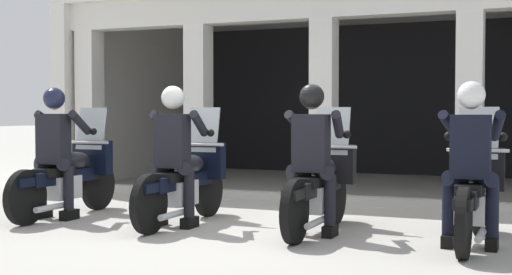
{
  "coord_description": "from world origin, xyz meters",
  "views": [
    {
      "loc": [
        3.11,
        -7.19,
        1.31
      ],
      "look_at": [
        0.0,
        0.25,
        1.0
      ],
      "focal_mm": 49.77,
      "sensor_mm": 36.0,
      "label": 1
    }
  ],
  "objects_px": {
    "police_officer_center_left": "(174,144)",
    "motorcycle_far_right": "(474,193)",
    "motorcycle_center_left": "(186,180)",
    "motorcycle_center_right": "(320,185)",
    "police_officer_far_right": "(471,150)",
    "police_officer_center_right": "(312,146)",
    "police_officer_far_left": "(55,141)",
    "motorcycle_far_left": "(71,176)"
  },
  "relations": [
    {
      "from": "police_officer_far_left",
      "to": "motorcycle_far_right",
      "type": "distance_m",
      "value": 4.85
    },
    {
      "from": "motorcycle_far_right",
      "to": "police_officer_far_left",
      "type": "bearing_deg",
      "value": -176.82
    },
    {
      "from": "police_officer_far_left",
      "to": "police_officer_center_right",
      "type": "bearing_deg",
      "value": -2.75
    },
    {
      "from": "motorcycle_far_left",
      "to": "police_officer_far_right",
      "type": "height_order",
      "value": "police_officer_far_right"
    },
    {
      "from": "police_officer_center_left",
      "to": "motorcycle_center_right",
      "type": "bearing_deg",
      "value": 7.72
    },
    {
      "from": "police_officer_center_left",
      "to": "motorcycle_far_right",
      "type": "relative_size",
      "value": 0.78
    },
    {
      "from": "motorcycle_center_left",
      "to": "police_officer_center_right",
      "type": "height_order",
      "value": "police_officer_center_right"
    },
    {
      "from": "police_officer_far_right",
      "to": "motorcycle_center_right",
      "type": "bearing_deg",
      "value": 166.43
    },
    {
      "from": "motorcycle_center_right",
      "to": "police_officer_center_right",
      "type": "bearing_deg",
      "value": -94.08
    },
    {
      "from": "police_officer_center_left",
      "to": "police_officer_far_right",
      "type": "distance_m",
      "value": 3.21
    },
    {
      "from": "motorcycle_center_left",
      "to": "motorcycle_far_right",
      "type": "bearing_deg",
      "value": -5.12
    },
    {
      "from": "motorcycle_far_left",
      "to": "motorcycle_center_right",
      "type": "distance_m",
      "value": 3.21
    },
    {
      "from": "motorcycle_center_right",
      "to": "police_officer_center_right",
      "type": "relative_size",
      "value": 1.29
    },
    {
      "from": "motorcycle_center_left",
      "to": "police_officer_far_left",
      "type": "bearing_deg",
      "value": -173.45
    },
    {
      "from": "police_officer_center_left",
      "to": "motorcycle_far_right",
      "type": "xyz_separation_m",
      "value": [
        3.21,
        0.26,
        -0.44
      ]
    },
    {
      "from": "motorcycle_far_left",
      "to": "police_officer_far_left",
      "type": "height_order",
      "value": "police_officer_far_left"
    },
    {
      "from": "motorcycle_center_left",
      "to": "motorcycle_far_right",
      "type": "xyz_separation_m",
      "value": [
        3.21,
        -0.02,
        0.0
      ]
    },
    {
      "from": "motorcycle_far_right",
      "to": "police_officer_center_right",
      "type": "bearing_deg",
      "value": -173.59
    },
    {
      "from": "motorcycle_center_right",
      "to": "police_officer_center_left",
      "type": "bearing_deg",
      "value": -171.32
    },
    {
      "from": "motorcycle_center_left",
      "to": "motorcycle_far_right",
      "type": "height_order",
      "value": "same"
    },
    {
      "from": "motorcycle_far_left",
      "to": "motorcycle_center_right",
      "type": "bearing_deg",
      "value": -2.75
    },
    {
      "from": "motorcycle_center_right",
      "to": "motorcycle_far_right",
      "type": "relative_size",
      "value": 1.0
    },
    {
      "from": "motorcycle_far_left",
      "to": "motorcycle_far_right",
      "type": "distance_m",
      "value": 4.81
    },
    {
      "from": "motorcycle_center_left",
      "to": "motorcycle_far_right",
      "type": "relative_size",
      "value": 1.0
    },
    {
      "from": "motorcycle_far_left",
      "to": "police_officer_far_right",
      "type": "relative_size",
      "value": 1.29
    },
    {
      "from": "motorcycle_far_right",
      "to": "police_officer_far_right",
      "type": "distance_m",
      "value": 0.52
    },
    {
      "from": "police_officer_far_left",
      "to": "motorcycle_far_right",
      "type": "height_order",
      "value": "police_officer_far_left"
    },
    {
      "from": "motorcycle_center_right",
      "to": "motorcycle_far_right",
      "type": "distance_m",
      "value": 1.61
    },
    {
      "from": "police_officer_center_left",
      "to": "motorcycle_center_right",
      "type": "height_order",
      "value": "police_officer_center_left"
    },
    {
      "from": "police_officer_far_left",
      "to": "police_officer_center_left",
      "type": "bearing_deg",
      "value": -3.36
    },
    {
      "from": "police_officer_center_right",
      "to": "police_officer_far_right",
      "type": "height_order",
      "value": "same"
    },
    {
      "from": "police_officer_far_left",
      "to": "motorcycle_far_right",
      "type": "relative_size",
      "value": 0.78
    },
    {
      "from": "motorcycle_far_right",
      "to": "motorcycle_far_left",
      "type": "bearing_deg",
      "value": 179.82
    },
    {
      "from": "police_officer_center_right",
      "to": "motorcycle_center_right",
      "type": "bearing_deg",
      "value": 85.92
    },
    {
      "from": "motorcycle_far_left",
      "to": "motorcycle_far_right",
      "type": "xyz_separation_m",
      "value": [
        4.81,
        0.02,
        0.0
      ]
    },
    {
      "from": "motorcycle_far_left",
      "to": "police_officer_far_right",
      "type": "bearing_deg",
      "value": -7.86
    },
    {
      "from": "police_officer_center_left",
      "to": "police_officer_far_left",
      "type": "bearing_deg",
      "value": 176.58
    },
    {
      "from": "motorcycle_far_left",
      "to": "police_officer_center_right",
      "type": "xyz_separation_m",
      "value": [
        3.21,
        -0.17,
        0.44
      ]
    },
    {
      "from": "police_officer_center_right",
      "to": "motorcycle_far_right",
      "type": "bearing_deg",
      "value": 3.01
    },
    {
      "from": "motorcycle_far_right",
      "to": "police_officer_far_right",
      "type": "height_order",
      "value": "police_officer_far_right"
    },
    {
      "from": "motorcycle_center_left",
      "to": "motorcycle_center_right",
      "type": "distance_m",
      "value": 1.61
    },
    {
      "from": "motorcycle_center_left",
      "to": "motorcycle_far_right",
      "type": "distance_m",
      "value": 3.21
    }
  ]
}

